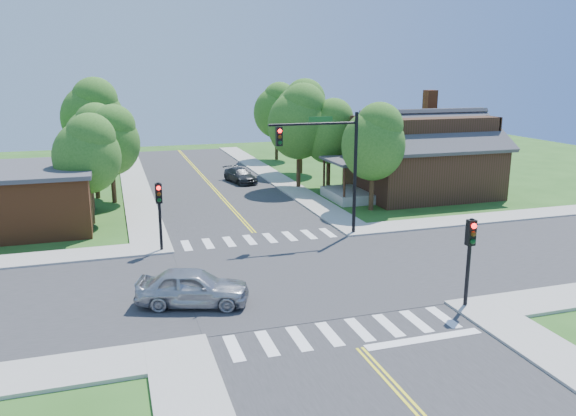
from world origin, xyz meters
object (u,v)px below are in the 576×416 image
object	(u,v)px
signal_pole_nw	(159,204)
car_silver	(193,288)
signal_pole_se	(470,246)
house_ne	(422,152)
car_dgrey	(240,176)
signal_mast_ne	(328,155)

from	to	relation	value
signal_pole_nw	car_silver	size ratio (longest dim) A/B	0.77
signal_pole_se	house_ne	world-z (taller)	house_ne
signal_pole_se	car_dgrey	world-z (taller)	signal_pole_se
signal_pole_se	house_ne	distance (m)	22.03
car_dgrey	house_ne	bearing A→B (deg)	-47.66
car_silver	house_ne	bearing A→B (deg)	-32.95
signal_mast_ne	car_silver	bearing A→B (deg)	-139.58
car_dgrey	signal_pole_nw	bearing A→B (deg)	-127.89
signal_mast_ne	house_ne	distance (m)	14.23
signal_pole_nw	car_silver	xyz separation A→B (m)	(0.60, -7.58, -1.88)
house_ne	car_silver	world-z (taller)	house_ne
signal_mast_ne	house_ne	size ratio (longest dim) A/B	0.55
car_dgrey	car_silver	bearing A→B (deg)	-119.55
signal_pole_se	car_dgrey	bearing A→B (deg)	95.85
signal_mast_ne	car_silver	xyz separation A→B (m)	(-8.91, -7.59, -4.07)
signal_pole_se	signal_pole_nw	world-z (taller)	same
signal_pole_nw	car_silver	world-z (taller)	signal_pole_nw
signal_mast_ne	signal_pole_nw	bearing A→B (deg)	-179.93
signal_pole_nw	house_ne	world-z (taller)	house_ne
signal_pole_se	car_silver	world-z (taller)	signal_pole_se
signal_pole_nw	house_ne	size ratio (longest dim) A/B	0.29
signal_mast_ne	signal_pole_nw	size ratio (longest dim) A/B	1.89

